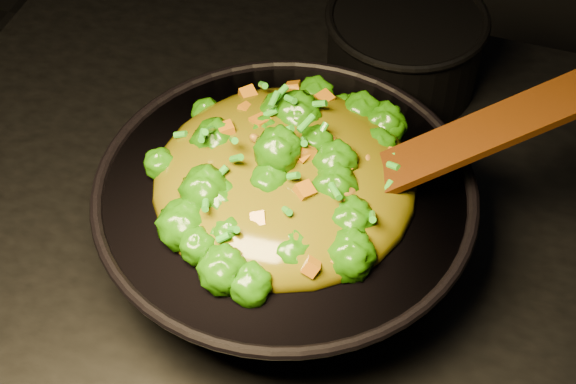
% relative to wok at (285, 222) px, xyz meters
% --- Properties ---
extents(wok, '(0.40, 0.40, 0.11)m').
position_rel_wok_xyz_m(wok, '(0.00, 0.00, 0.00)').
color(wok, black).
rests_on(wok, stovetop).
extents(stir_fry, '(0.29, 0.29, 0.09)m').
position_rel_wok_xyz_m(stir_fry, '(-0.00, 0.01, 0.10)').
color(stir_fry, '#1F5D06').
rests_on(stir_fry, wok).
extents(spatula, '(0.29, 0.20, 0.13)m').
position_rel_wok_xyz_m(spatula, '(0.15, 0.06, 0.11)').
color(spatula, '#3C1409').
rests_on(spatula, wok).
extents(back_pot, '(0.23, 0.23, 0.11)m').
position_rel_wok_xyz_m(back_pot, '(0.05, 0.31, 0.00)').
color(back_pot, black).
rests_on(back_pot, stovetop).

